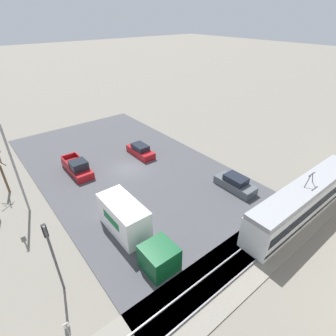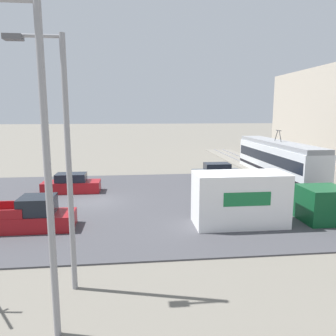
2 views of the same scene
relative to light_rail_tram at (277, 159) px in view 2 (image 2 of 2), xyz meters
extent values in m
plane|color=slate|center=(8.37, -17.63, -1.78)|extent=(320.00, 320.00, 0.00)
cube|color=#424247|center=(8.37, -17.63, -1.74)|extent=(20.02, 36.62, 0.08)
cube|color=gray|center=(8.37, 0.00, -1.74)|extent=(63.39, 4.40, 0.08)
cube|color=gray|center=(8.37, -0.72, -1.63)|extent=(62.12, 0.10, 0.14)
cube|color=gray|center=(8.37, 0.72, -1.63)|extent=(62.12, 0.10, 0.14)
cube|color=silver|center=(0.00, 0.00, -0.17)|extent=(15.57, 2.52, 3.06)
cube|color=black|center=(0.00, 0.00, 0.20)|extent=(15.10, 2.55, 1.02)
cube|color=black|center=(0.00, 0.00, -1.11)|extent=(15.41, 2.56, 0.29)
cube|color=gray|center=(0.00, 0.00, 1.58)|extent=(15.57, 2.32, 0.44)
cylinder|color=#2D2D33|center=(-0.45, 0.00, 2.35)|extent=(0.66, 0.07, 1.15)
cylinder|color=#2D2D33|center=(0.45, 0.00, 2.35)|extent=(0.66, 0.07, 1.15)
cube|color=#2D2D33|center=(0.00, 0.00, 2.90)|extent=(1.10, 0.08, 0.06)
cube|color=#0C4723|center=(14.18, -3.59, -0.66)|extent=(2.41, 2.47, 2.07)
cube|color=white|center=(14.18, -8.68, -0.17)|extent=(2.41, 5.25, 3.05)
cube|color=#196B38|center=(15.39, -8.68, 0.13)|extent=(0.02, 2.62, 0.76)
cube|color=maroon|center=(13.62, -20.82, -1.25)|extent=(1.98, 5.42, 0.88)
cube|color=black|center=(13.62, -20.06, -0.33)|extent=(1.82, 1.84, 0.96)
cube|color=maroon|center=(12.71, -21.96, -0.55)|extent=(0.12, 2.71, 0.52)
cube|color=maroon|center=(5.17, -19.74, -1.25)|extent=(1.78, 4.57, 0.89)
cube|color=black|center=(5.17, -19.74, -0.48)|extent=(1.53, 2.37, 0.65)
cube|color=#4C5156|center=(1.43, -6.66, -1.24)|extent=(1.90, 4.63, 0.91)
cube|color=black|center=(1.43, -6.66, -0.45)|extent=(1.63, 2.41, 0.67)
cylinder|color=gray|center=(20.17, -17.01, 2.78)|extent=(0.20, 0.20, 9.11)
cylinder|color=gray|center=(20.17, -17.81, 7.21)|extent=(0.12, 1.60, 0.12)
cube|color=#515156|center=(20.17, -18.56, 7.15)|extent=(0.36, 0.60, 0.18)
cylinder|color=gray|center=(22.77, -17.08, 2.92)|extent=(0.20, 0.20, 9.39)
cylinder|color=gray|center=(22.77, -17.88, 7.50)|extent=(0.12, 1.60, 0.12)
camera|label=1|loc=(22.00, 7.23, 15.23)|focal=28.00mm
camera|label=2|loc=(31.83, -14.79, 4.77)|focal=35.00mm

